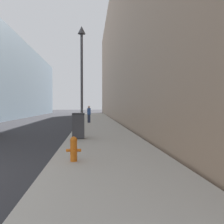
{
  "coord_description": "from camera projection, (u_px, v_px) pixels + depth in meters",
  "views": [
    {
      "loc": [
        4.82,
        -5.56,
        1.78
      ],
      "look_at": [
        6.63,
        16.36,
        1.2
      ],
      "focal_mm": 40.0,
      "sensor_mm": 36.0,
      "label": 1
    }
  ],
  "objects": [
    {
      "name": "fire_hydrant",
      "position": [
        74.0,
        148.0,
        7.35
      ],
      "size": [
        0.44,
        0.33,
        0.73
      ],
      "color": "orange",
      "rests_on": "sidewalk_right"
    },
    {
      "name": "building_right_stone",
      "position": [
        159.0,
        51.0,
        31.98
      ],
      "size": [
        12.0,
        60.0,
        17.42
      ],
      "color": "#9E7F66",
      "rests_on": "ground"
    },
    {
      "name": "trash_bin",
      "position": [
        78.0,
        125.0,
        12.48
      ],
      "size": [
        0.6,
        0.69,
        1.27
      ],
      "color": "#3D3D42",
      "rests_on": "sidewalk_right"
    },
    {
      "name": "pedestrian_on_sidewalk",
      "position": [
        89.0,
        114.0,
        23.9
      ],
      "size": [
        0.32,
        0.21,
        1.61
      ],
      "color": "#2D3347",
      "rests_on": "sidewalk_right"
    },
    {
      "name": "sidewalk_right",
      "position": [
        98.0,
        124.0,
        23.57
      ],
      "size": [
        3.78,
        60.0,
        0.13
      ],
      "color": "#B7B2A8",
      "rests_on": "ground"
    },
    {
      "name": "lamppost",
      "position": [
        82.0,
        65.0,
        16.73
      ],
      "size": [
        0.52,
        0.52,
        6.96
      ],
      "color": "#4C4C51",
      "rests_on": "sidewalk_right"
    }
  ]
}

